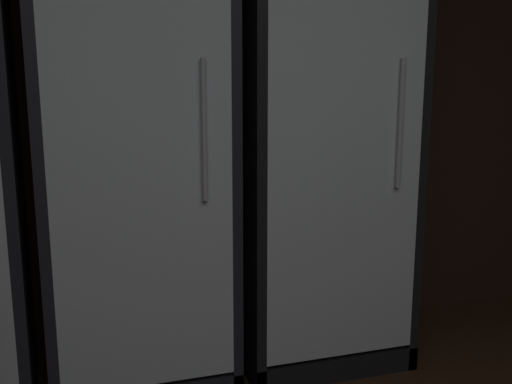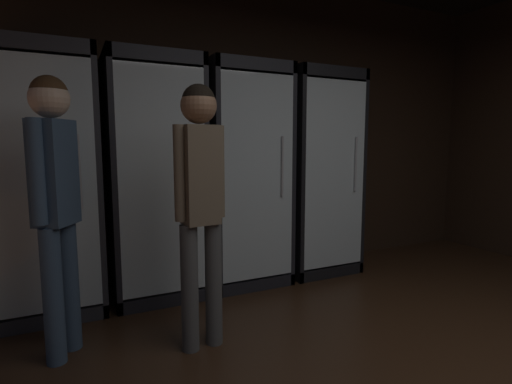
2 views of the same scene
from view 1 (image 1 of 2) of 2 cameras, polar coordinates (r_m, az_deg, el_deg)
The scene contains 3 objects.
wall_back at distance 2.86m, azimuth -4.21°, elevation 13.78°, with size 6.00×0.06×2.80m, color black.
cooler_center at distance 2.53m, azimuth -11.20°, elevation 3.65°, with size 0.72×0.59×1.93m.
cooler_right at distance 2.73m, azimuth 5.25°, elevation 4.31°, with size 0.72×0.59×1.93m.
Camera 1 is at (-0.67, 0.25, 1.31)m, focal length 44.28 mm.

